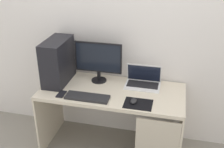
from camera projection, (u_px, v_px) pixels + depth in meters
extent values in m
plane|color=gray|center=(112.00, 147.00, 3.12)|extent=(8.00, 8.00, 0.00)
cube|color=silver|center=(120.00, 24.00, 2.87)|extent=(4.00, 0.04, 2.60)
cube|color=beige|center=(112.00, 92.00, 2.81)|extent=(1.44, 0.64, 0.03)
cube|color=beige|center=(50.00, 113.00, 3.12)|extent=(0.02, 0.64, 0.69)
cube|color=beige|center=(180.00, 131.00, 2.82)|extent=(0.02, 0.64, 0.69)
cube|color=beige|center=(157.00, 145.00, 2.58)|extent=(0.40, 0.01, 0.55)
cube|color=black|center=(58.00, 61.00, 2.88)|extent=(0.21, 0.44, 0.46)
cylinder|color=black|center=(99.00, 80.00, 2.99)|extent=(0.16, 0.16, 0.01)
cylinder|color=black|center=(99.00, 76.00, 2.96)|extent=(0.04, 0.04, 0.10)
cube|color=black|center=(98.00, 57.00, 2.86)|extent=(0.49, 0.02, 0.32)
cube|color=black|center=(98.00, 58.00, 2.85)|extent=(0.46, 0.00, 0.29)
cube|color=white|center=(142.00, 86.00, 2.87)|extent=(0.36, 0.23, 0.01)
cube|color=black|center=(143.00, 84.00, 2.88)|extent=(0.32, 0.15, 0.00)
cube|color=white|center=(144.00, 73.00, 2.90)|extent=(0.36, 0.06, 0.20)
cube|color=black|center=(144.00, 73.00, 2.89)|extent=(0.33, 0.05, 0.18)
cube|color=#232326|center=(87.00, 97.00, 2.66)|extent=(0.42, 0.14, 0.02)
cube|color=black|center=(138.00, 104.00, 2.57)|extent=(0.26, 0.20, 0.00)
ellipsoid|color=#232326|center=(134.00, 101.00, 2.58)|extent=(0.06, 0.10, 0.03)
cube|color=black|center=(61.00, 94.00, 2.72)|extent=(0.07, 0.13, 0.01)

